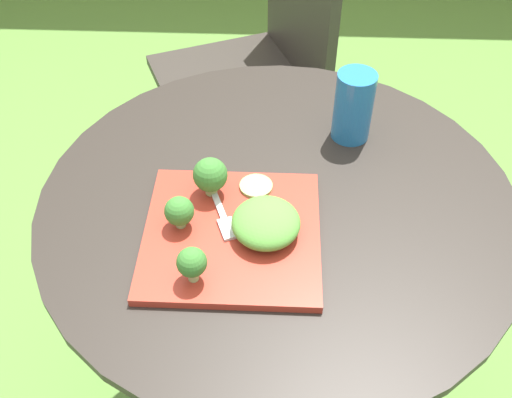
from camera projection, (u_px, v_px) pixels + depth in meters
patio_table at (274, 303)px, 1.21m from camera, size 0.80×0.80×0.75m
patio_chair at (264, 50)px, 1.74m from camera, size 0.58×0.58×0.90m
salad_plate at (232, 234)px, 0.93m from camera, size 0.27×0.27×0.01m
drinking_glass at (353, 110)px, 1.07m from camera, size 0.07×0.07×0.13m
fork at (221, 211)px, 0.95m from camera, size 0.07×0.15×0.00m
lettuce_mound at (266, 223)px, 0.90m from camera, size 0.11×0.11×0.04m
broccoli_floret_0 at (192, 263)px, 0.83m from camera, size 0.04×0.04×0.06m
broccoli_floret_1 at (179, 211)px, 0.91m from camera, size 0.05×0.05×0.06m
broccoli_floret_2 at (210, 175)px, 0.95m from camera, size 0.06×0.06×0.07m
cucumber_slice_0 at (256, 186)px, 0.99m from camera, size 0.06×0.06×0.01m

